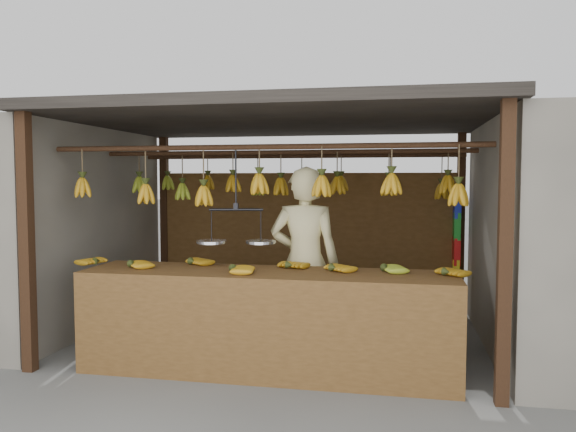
# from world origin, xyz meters

# --- Properties ---
(ground) EXTENTS (80.00, 80.00, 0.00)m
(ground) POSITION_xyz_m (0.00, 0.00, 0.00)
(ground) COLOR #5B5B57
(stall) EXTENTS (4.30, 3.30, 2.40)m
(stall) POSITION_xyz_m (0.00, 0.33, 1.97)
(stall) COLOR black
(stall) RESTS_ON ground
(counter) EXTENTS (3.50, 0.75, 0.96)m
(counter) POSITION_xyz_m (0.08, -1.22, 0.70)
(counter) COLOR brown
(counter) RESTS_ON ground
(hanging_bananas) EXTENTS (3.63, 2.24, 0.39)m
(hanging_bananas) POSITION_xyz_m (0.00, 0.00, 1.63)
(hanging_bananas) COLOR #B37C13
(hanging_bananas) RESTS_ON ground
(balance_scale) EXTENTS (0.70, 0.34, 0.87)m
(balance_scale) POSITION_xyz_m (-0.23, -1.00, 1.19)
(balance_scale) COLOR black
(balance_scale) RESTS_ON ground
(vendor) EXTENTS (0.69, 0.47, 1.83)m
(vendor) POSITION_xyz_m (0.34, -0.60, 0.92)
(vendor) COLOR beige
(vendor) RESTS_ON ground
(bag_bundles) EXTENTS (0.08, 0.26, 1.19)m
(bag_bundles) POSITION_xyz_m (1.94, 1.35, 0.97)
(bag_bundles) COLOR #1426BF
(bag_bundles) RESTS_ON ground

